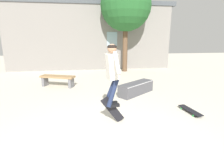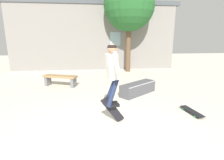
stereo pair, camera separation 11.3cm
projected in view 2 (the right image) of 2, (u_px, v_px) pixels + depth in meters
The scene contains 8 objects.
ground_plane at pixel (106, 144), 3.56m from camera, with size 40.00×40.00×0.00m, color beige.
building_backdrop at pixel (95, 35), 11.63m from camera, with size 11.52×0.52×5.76m.
tree_right at pixel (129, 6), 10.45m from camera, with size 3.06×3.06×5.55m.
park_bench at pixel (60, 79), 7.78m from camera, with size 1.57×0.95×0.49m.
skate_ledge at pixel (138, 88), 6.71m from camera, with size 1.60×1.37×0.45m.
skater at pixel (112, 70), 4.13m from camera, with size 0.39×1.13×1.51m.
skateboard_flipping at pixel (113, 110), 4.40m from camera, with size 0.62×0.13×0.75m.
skateboard_resting at pixel (192, 111), 5.01m from camera, with size 0.31×0.86×0.08m.
Camera 2 is at (-0.25, -3.15, 2.11)m, focal length 28.00 mm.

